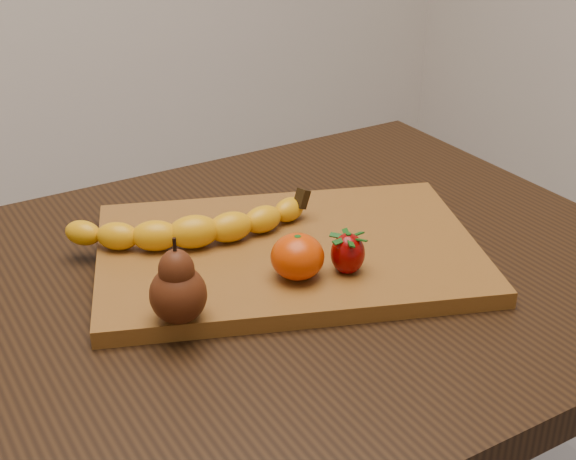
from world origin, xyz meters
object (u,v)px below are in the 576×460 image
table (242,352)px  mandarin (297,257)px  cutting_board (288,252)px  pear (177,280)px

table → mandarin: 0.16m
table → mandarin: size_ratio=16.75×
cutting_board → pear: 0.20m
table → mandarin: mandarin is taller
cutting_board → pear: size_ratio=4.93×
table → cutting_board: 0.13m
table → pear: pear is taller
cutting_board → table: bearing=-145.6°
pear → mandarin: 0.15m
pear → table: bearing=31.7°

